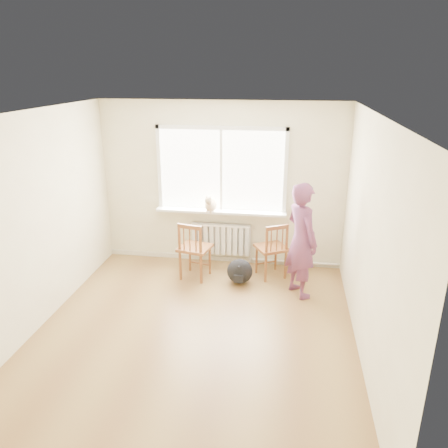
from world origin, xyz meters
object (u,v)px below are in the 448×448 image
at_px(chair_left, 194,250).
at_px(person, 301,240).
at_px(chair_right, 273,250).
at_px(backpack, 240,271).
at_px(cat, 211,204).

relative_size(chair_left, person, 0.56).
bearing_deg(person, chair_left, 47.45).
relative_size(chair_left, chair_right, 1.03).
distance_m(chair_left, chair_right, 1.24).
bearing_deg(chair_right, backpack, 1.97).
relative_size(chair_right, cat, 2.01).
relative_size(person, cat, 3.72).
bearing_deg(backpack, chair_right, 30.82).
relative_size(cat, backpack, 1.15).
bearing_deg(cat, person, -24.07).
bearing_deg(chair_left, cat, -96.15).
relative_size(chair_left, backpack, 2.37).
distance_m(chair_right, backpack, 0.62).
bearing_deg(cat, chair_left, -103.60).
xyz_separation_m(cat, backpack, (0.56, -0.60, -0.87)).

